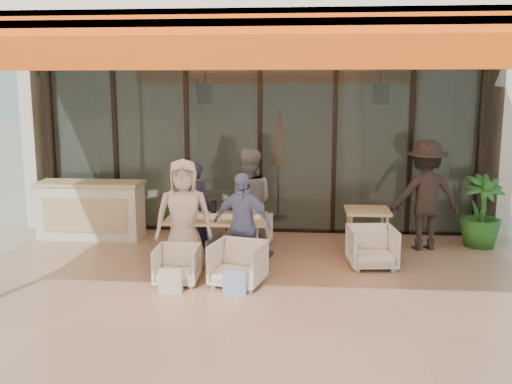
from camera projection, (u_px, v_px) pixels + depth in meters
The scene contains 21 objects.
ground at pixel (243, 287), 7.76m from camera, with size 70.00×70.00×0.00m, color #C6B293.
terrace_floor at pixel (243, 286), 7.76m from camera, with size 8.00×6.00×0.01m, color #A57E65.
terrace_structure at pixel (240, 39), 6.92m from camera, with size 8.00×6.00×3.40m.
glass_storefront at pixel (260, 147), 10.41m from camera, with size 8.08×0.10×3.20m.
interior_block at pixel (268, 108), 12.57m from camera, with size 9.05×3.62×3.52m.
host_counter at pixel (91, 210), 10.15m from camera, with size 1.85×0.65×1.04m.
dining_table at pixel (217, 220), 8.64m from camera, with size 1.50×0.90×0.93m.
chair_far_left at pixel (201, 228), 9.66m from camera, with size 0.62×0.58×0.64m, color white.
chair_far_right at pixel (251, 229), 9.60m from camera, with size 0.63×0.59×0.64m, color white.
chair_near_left at pixel (177, 263), 7.80m from camera, with size 0.58×0.54×0.60m, color white.
chair_near_right at pixel (238, 262), 7.73m from camera, with size 0.66×0.62×0.68m, color white.
diner_navy at pixel (195, 209), 9.09m from camera, with size 0.55×0.36×1.52m, color #171932.
diner_grey at pixel (248, 203), 9.01m from camera, with size 0.85×0.66×1.74m, color slate.
diner_cream at pixel (184, 217), 8.20m from camera, with size 0.82×0.53×1.68m, color beige.
diner_periwinkle at pixel (242, 224), 8.15m from camera, with size 0.87×0.36×1.49m, color #727CBE.
tote_bag_cream at pixel (171, 282), 7.43m from camera, with size 0.30×0.10×0.34m, color silver.
tote_bag_blue at pixel (235, 284), 7.37m from camera, with size 0.30×0.10×0.34m, color #99BFD8.
side_table at pixel (367, 216), 9.19m from camera, with size 0.70×0.70×0.74m.
side_chair at pixel (372, 245), 8.51m from camera, with size 0.68×0.64×0.70m, color white.
standing_woman at pixel (425, 196), 9.37m from camera, with size 1.19×0.68×1.84m, color black.
potted_palm at pixel (481, 212), 9.55m from camera, with size 0.69×0.69×1.24m, color #1E5919.
Camera 1 is at (0.78, -7.36, 2.65)m, focal length 40.00 mm.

